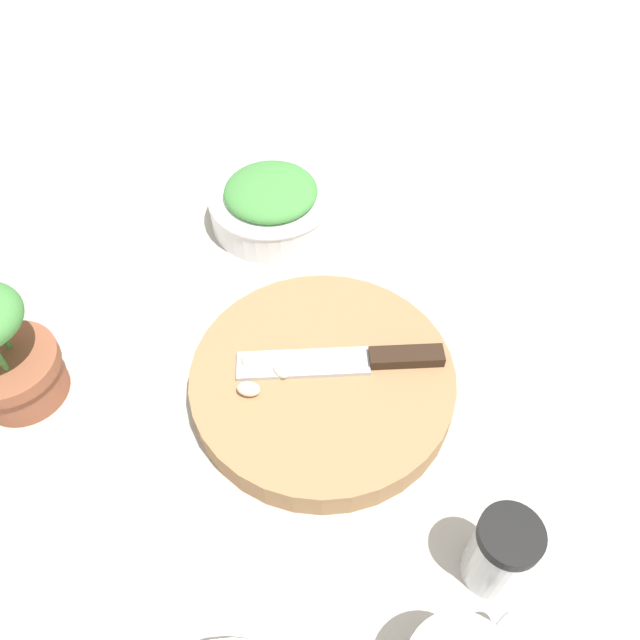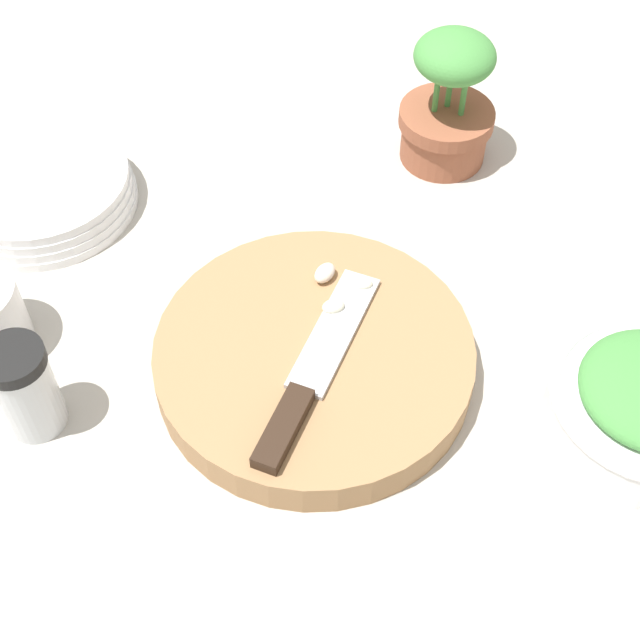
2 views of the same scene
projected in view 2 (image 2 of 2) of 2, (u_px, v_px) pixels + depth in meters
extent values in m
plane|color=#B2ADA3|center=(359.00, 354.00, 0.80)|extent=(5.00, 5.00, 0.00)
cylinder|color=#9E754C|center=(314.00, 358.00, 0.77)|extent=(0.28, 0.28, 0.03)
cube|color=black|center=(283.00, 428.00, 0.70)|extent=(0.05, 0.08, 0.01)
cube|color=#B2B2B7|center=(334.00, 332.00, 0.77)|extent=(0.08, 0.14, 0.01)
ellipsoid|color=#F3DCC8|center=(325.00, 273.00, 0.80)|extent=(0.03, 0.03, 0.01)
ellipsoid|color=#EAE8CB|center=(333.00, 307.00, 0.78)|extent=(0.02, 0.02, 0.01)
ellipsoid|color=white|center=(357.00, 284.00, 0.80)|extent=(0.02, 0.01, 0.01)
cylinder|color=silver|center=(27.00, 393.00, 0.72)|extent=(0.05, 0.05, 0.08)
cylinder|color=black|center=(12.00, 359.00, 0.69)|extent=(0.05, 0.05, 0.01)
cylinder|color=white|center=(44.00, 201.00, 0.92)|extent=(0.19, 0.19, 0.01)
cylinder|color=white|center=(42.00, 194.00, 0.91)|extent=(0.19, 0.19, 0.01)
cylinder|color=white|center=(40.00, 186.00, 0.90)|extent=(0.19, 0.19, 0.01)
cylinder|color=white|center=(37.00, 179.00, 0.89)|extent=(0.18, 0.18, 0.01)
cylinder|color=#935138|center=(444.00, 134.00, 0.94)|extent=(0.09, 0.09, 0.06)
cylinder|color=#935138|center=(447.00, 117.00, 0.93)|extent=(0.10, 0.10, 0.02)
ellipsoid|color=#478E42|center=(455.00, 56.00, 0.87)|extent=(0.08, 0.08, 0.05)
cylinder|color=#478E42|center=(438.00, 84.00, 0.90)|extent=(0.01, 0.01, 0.07)
cylinder|color=#478E42|center=(451.00, 79.00, 0.90)|extent=(0.01, 0.01, 0.07)
cylinder|color=#478E42|center=(465.00, 88.00, 0.89)|extent=(0.01, 0.01, 0.07)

